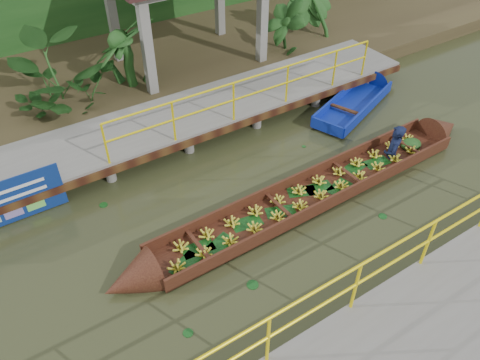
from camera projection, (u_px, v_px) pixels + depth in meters
ground at (209, 235)px, 9.30m from camera, size 80.00×80.00×0.00m
land_strip at (83, 76)px, 13.98m from camera, size 30.00×8.00×0.45m
far_dock at (138, 133)px, 11.21m from camera, size 16.00×2.06×1.66m
vendor_boat at (327, 183)px, 10.18m from camera, size 9.56×1.17×2.06m
moored_blue_boat at (366, 93)px, 13.35m from camera, size 3.61×2.09×0.84m
tropical_plants at (128, 70)px, 12.24m from camera, size 14.13×1.13×1.41m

